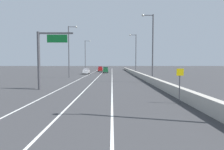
{
  "coord_description": "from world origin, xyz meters",
  "views": [
    {
      "loc": [
        1.5,
        -2.13,
        3.47
      ],
      "look_at": [
        1.42,
        35.27,
        1.12
      ],
      "focal_mm": 30.6,
      "sensor_mm": 36.0,
      "label": 1
    }
  ],
  "objects_px": {
    "overhead_sign_gantry": "(45,53)",
    "car_red_1": "(101,69)",
    "speed_advisory_sign": "(180,83)",
    "lamp_post_right_second": "(152,44)",
    "car_green_0": "(106,70)",
    "lamp_post_left_mid": "(70,49)",
    "lamp_post_left_far": "(86,54)",
    "car_white_2": "(87,71)",
    "lamp_post_right_third": "(136,52)"
  },
  "relations": [
    {
      "from": "overhead_sign_gantry",
      "to": "car_red_1",
      "type": "height_order",
      "value": "overhead_sign_gantry"
    },
    {
      "from": "car_green_0",
      "to": "car_red_1",
      "type": "relative_size",
      "value": 1.1
    },
    {
      "from": "overhead_sign_gantry",
      "to": "car_green_0",
      "type": "bearing_deg",
      "value": 81.36
    },
    {
      "from": "overhead_sign_gantry",
      "to": "car_white_2",
      "type": "height_order",
      "value": "overhead_sign_gantry"
    },
    {
      "from": "overhead_sign_gantry",
      "to": "lamp_post_right_second",
      "type": "relative_size",
      "value": 0.62
    },
    {
      "from": "speed_advisory_sign",
      "to": "car_red_1",
      "type": "bearing_deg",
      "value": 99.74
    },
    {
      "from": "speed_advisory_sign",
      "to": "lamp_post_right_second",
      "type": "xyz_separation_m",
      "value": [
        1.22,
        17.79,
        5.04
      ]
    },
    {
      "from": "lamp_post_left_far",
      "to": "car_white_2",
      "type": "height_order",
      "value": "lamp_post_left_far"
    },
    {
      "from": "speed_advisory_sign",
      "to": "car_green_0",
      "type": "height_order",
      "value": "speed_advisory_sign"
    },
    {
      "from": "lamp_post_left_far",
      "to": "lamp_post_right_second",
      "type": "bearing_deg",
      "value": -66.43
    },
    {
      "from": "lamp_post_left_mid",
      "to": "car_white_2",
      "type": "distance_m",
      "value": 16.33
    },
    {
      "from": "lamp_post_left_mid",
      "to": "car_green_0",
      "type": "xyz_separation_m",
      "value": [
        7.6,
        22.9,
        -5.73
      ]
    },
    {
      "from": "overhead_sign_gantry",
      "to": "car_red_1",
      "type": "relative_size",
      "value": 1.77
    },
    {
      "from": "car_green_0",
      "to": "car_white_2",
      "type": "distance_m",
      "value": 9.73
    },
    {
      "from": "lamp_post_right_third",
      "to": "car_white_2",
      "type": "bearing_deg",
      "value": 171.23
    },
    {
      "from": "overhead_sign_gantry",
      "to": "speed_advisory_sign",
      "type": "distance_m",
      "value": 17.13
    },
    {
      "from": "lamp_post_right_second",
      "to": "car_green_0",
      "type": "relative_size",
      "value": 2.58
    },
    {
      "from": "car_green_0",
      "to": "car_white_2",
      "type": "xyz_separation_m",
      "value": [
        -5.87,
        -7.76,
        -0.13
      ]
    },
    {
      "from": "speed_advisory_sign",
      "to": "car_green_0",
      "type": "bearing_deg",
      "value": 98.88
    },
    {
      "from": "lamp_post_right_second",
      "to": "car_white_2",
      "type": "xyz_separation_m",
      "value": [
        -15.11,
        25.85,
        -5.87
      ]
    },
    {
      "from": "lamp_post_right_second",
      "to": "lamp_post_left_far",
      "type": "relative_size",
      "value": 1.0
    },
    {
      "from": "overhead_sign_gantry",
      "to": "lamp_post_right_third",
      "type": "xyz_separation_m",
      "value": [
        15.71,
        32.75,
        2.07
      ]
    },
    {
      "from": "overhead_sign_gantry",
      "to": "lamp_post_right_second",
      "type": "bearing_deg",
      "value": 30.34
    },
    {
      "from": "lamp_post_left_mid",
      "to": "car_green_0",
      "type": "bearing_deg",
      "value": 71.63
    },
    {
      "from": "lamp_post_right_second",
      "to": "car_red_1",
      "type": "distance_m",
      "value": 45.62
    },
    {
      "from": "overhead_sign_gantry",
      "to": "lamp_post_right_third",
      "type": "bearing_deg",
      "value": 64.37
    },
    {
      "from": "overhead_sign_gantry",
      "to": "lamp_post_left_far",
      "type": "xyz_separation_m",
      "value": [
        -1.23,
        48.16,
        2.07
      ]
    },
    {
      "from": "speed_advisory_sign",
      "to": "car_white_2",
      "type": "bearing_deg",
      "value": 107.66
    },
    {
      "from": "lamp_post_left_far",
      "to": "car_white_2",
      "type": "distance_m",
      "value": 14.46
    },
    {
      "from": "lamp_post_right_second",
      "to": "car_red_1",
      "type": "relative_size",
      "value": 2.84
    },
    {
      "from": "car_red_1",
      "to": "car_white_2",
      "type": "bearing_deg",
      "value": -100.61
    },
    {
      "from": "speed_advisory_sign",
      "to": "lamp_post_right_second",
      "type": "bearing_deg",
      "value": 86.09
    },
    {
      "from": "overhead_sign_gantry",
      "to": "car_red_1",
      "type": "distance_m",
      "value": 53.2
    },
    {
      "from": "overhead_sign_gantry",
      "to": "speed_advisory_sign",
      "type": "relative_size",
      "value": 2.5
    },
    {
      "from": "lamp_post_right_third",
      "to": "car_green_0",
      "type": "height_order",
      "value": "lamp_post_right_third"
    },
    {
      "from": "lamp_post_right_second",
      "to": "lamp_post_left_mid",
      "type": "xyz_separation_m",
      "value": [
        -16.84,
        10.7,
        0.0
      ]
    },
    {
      "from": "speed_advisory_sign",
      "to": "lamp_post_left_far",
      "type": "distance_m",
      "value": 59.09
    },
    {
      "from": "overhead_sign_gantry",
      "to": "speed_advisory_sign",
      "type": "xyz_separation_m",
      "value": [
        14.54,
        -8.57,
        -2.96
      ]
    },
    {
      "from": "overhead_sign_gantry",
      "to": "car_red_1",
      "type": "bearing_deg",
      "value": 85.69
    },
    {
      "from": "lamp_post_right_third",
      "to": "speed_advisory_sign",
      "type": "bearing_deg",
      "value": -91.63
    },
    {
      "from": "lamp_post_right_third",
      "to": "car_white_2",
      "type": "xyz_separation_m",
      "value": [
        -15.07,
        2.32,
        -5.87
      ]
    },
    {
      "from": "speed_advisory_sign",
      "to": "lamp_post_left_mid",
      "type": "height_order",
      "value": "lamp_post_left_mid"
    },
    {
      "from": "lamp_post_left_far",
      "to": "car_white_2",
      "type": "xyz_separation_m",
      "value": [
        1.88,
        -13.09,
        -5.87
      ]
    },
    {
      "from": "lamp_post_left_mid",
      "to": "car_white_2",
      "type": "xyz_separation_m",
      "value": [
        1.74,
        15.14,
        -5.87
      ]
    },
    {
      "from": "overhead_sign_gantry",
      "to": "car_green_0",
      "type": "relative_size",
      "value": 1.6
    },
    {
      "from": "lamp_post_left_mid",
      "to": "car_green_0",
      "type": "distance_m",
      "value": 24.8
    },
    {
      "from": "speed_advisory_sign",
      "to": "car_red_1",
      "type": "relative_size",
      "value": 0.71
    },
    {
      "from": "lamp_post_right_second",
      "to": "speed_advisory_sign",
      "type": "bearing_deg",
      "value": -93.91
    },
    {
      "from": "car_red_1",
      "to": "car_white_2",
      "type": "relative_size",
      "value": 1.02
    },
    {
      "from": "overhead_sign_gantry",
      "to": "car_white_2",
      "type": "xyz_separation_m",
      "value": [
        0.64,
        35.07,
        -3.8
      ]
    }
  ]
}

